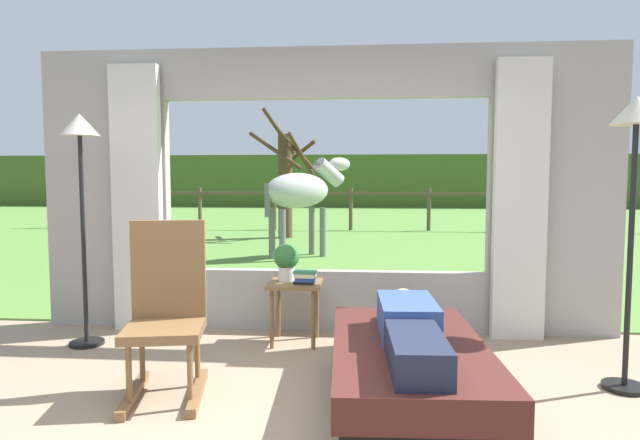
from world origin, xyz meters
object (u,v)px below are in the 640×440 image
at_px(side_table, 295,293).
at_px(pasture_tree, 286,180).
at_px(rocking_chair, 167,310).
at_px(potted_plant, 287,259).
at_px(reclining_person, 410,327).
at_px(horse, 302,191).
at_px(floor_lamp_left, 81,159).
at_px(recliner_sofa, 408,374).
at_px(book_stack, 305,277).
at_px(floor_lamp_right, 635,154).

height_order(side_table, pasture_tree, pasture_tree).
distance_m(rocking_chair, potted_plant, 1.34).
relative_size(reclining_person, side_table, 2.76).
xyz_separation_m(reclining_person, pasture_tree, (-2.05, 9.04, 0.82)).
height_order(reclining_person, rocking_chair, rocking_chair).
relative_size(side_table, horse, 0.30).
xyz_separation_m(rocking_chair, floor_lamp_left, (-1.04, 0.91, 1.00)).
height_order(recliner_sofa, floor_lamp_left, floor_lamp_left).
distance_m(book_stack, horse, 4.90).
relative_size(recliner_sofa, book_stack, 8.88).
bearing_deg(floor_lamp_right, pasture_tree, 112.31).
distance_m(recliner_sofa, rocking_chair, 1.59).
xyz_separation_m(floor_lamp_right, horse, (-2.81, 5.60, -0.40)).
bearing_deg(floor_lamp_left, floor_lamp_right, -8.81).
height_order(book_stack, floor_lamp_right, floor_lamp_right).
distance_m(reclining_person, side_table, 1.57).
height_order(book_stack, pasture_tree, pasture_tree).
bearing_deg(book_stack, rocking_chair, -126.71).
bearing_deg(pasture_tree, floor_lamp_right, -67.69).
bearing_deg(pasture_tree, potted_plant, -81.67).
relative_size(potted_plant, floor_lamp_left, 0.17).
distance_m(recliner_sofa, pasture_tree, 9.29).
xyz_separation_m(book_stack, floor_lamp_left, (-1.83, -0.14, 0.97)).
height_order(potted_plant, floor_lamp_right, floor_lamp_right).
distance_m(floor_lamp_left, pasture_tree, 7.94).
distance_m(recliner_sofa, floor_lamp_right, 2.02).
height_order(floor_lamp_left, floor_lamp_right, floor_lamp_right).
bearing_deg(floor_lamp_left, pasture_tree, 86.14).
bearing_deg(floor_lamp_left, horse, 76.04).
xyz_separation_m(rocking_chair, side_table, (0.69, 1.12, -0.12)).
bearing_deg(rocking_chair, side_table, 47.50).
height_order(reclining_person, floor_lamp_right, floor_lamp_right).
bearing_deg(book_stack, floor_lamp_right, -19.11).
bearing_deg(recliner_sofa, side_table, 121.50).
bearing_deg(book_stack, potted_plant, 145.04).
relative_size(recliner_sofa, floor_lamp_left, 0.91).
bearing_deg(potted_plant, reclining_person, -55.95).
bearing_deg(book_stack, recliner_sofa, -57.85).
bearing_deg(pasture_tree, horse, -76.65).
bearing_deg(pasture_tree, reclining_person, -77.20).
bearing_deg(pasture_tree, floor_lamp_left, -93.86).
xyz_separation_m(rocking_chair, potted_plant, (0.61, 1.18, 0.16)).
xyz_separation_m(recliner_sofa, pasture_tree, (-2.05, 8.99, 1.12)).
distance_m(recliner_sofa, floor_lamp_left, 3.10).
bearing_deg(book_stack, horse, 97.00).
xyz_separation_m(horse, pasture_tree, (-0.70, 2.95, 0.18)).
relative_size(rocking_chair, horse, 0.65).
relative_size(recliner_sofa, potted_plant, 5.42).
bearing_deg(potted_plant, pasture_tree, 98.33).
bearing_deg(horse, floor_lamp_left, -56.19).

